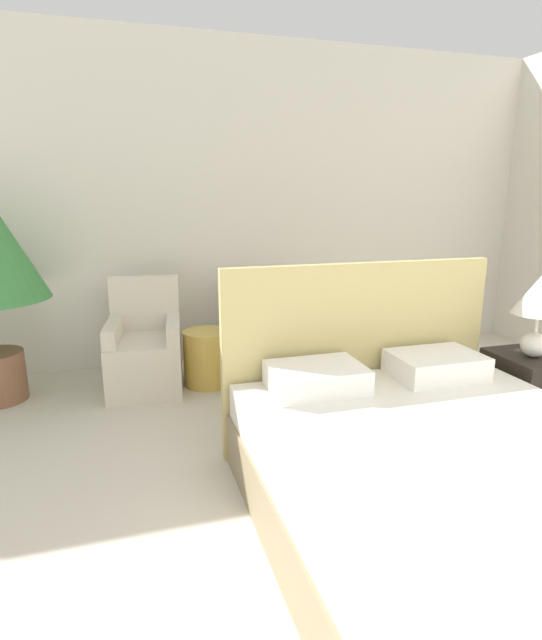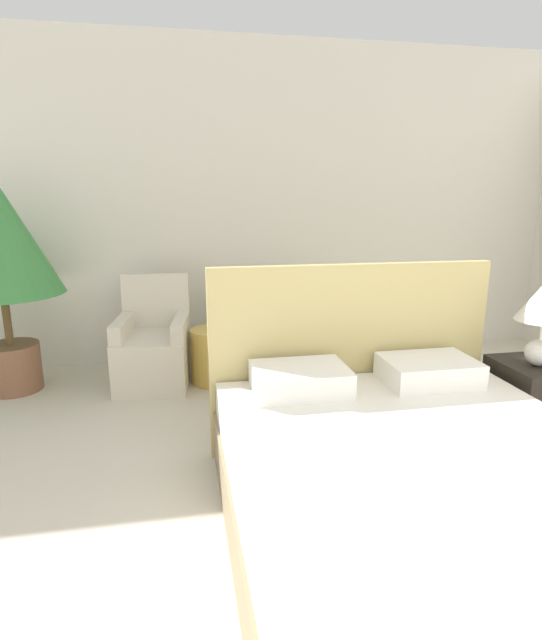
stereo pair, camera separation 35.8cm
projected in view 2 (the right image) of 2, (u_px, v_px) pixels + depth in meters
name	position (u px, v px, depth m)	size (l,w,h in m)	color
wall_back	(272.00, 206.00, 4.69)	(10.00, 0.06, 2.90)	silver
bed	(420.00, 489.00, 2.22)	(1.73, 2.09, 1.15)	#8C7A5B
armchair_near_window_left	(154.00, 352.00, 4.14)	(0.64, 0.71, 0.89)	beige
armchair_near_window_right	(272.00, 346.00, 4.32)	(0.58, 0.66, 0.89)	beige
nightstand	(531.00, 406.00, 3.10)	(0.41, 0.46, 0.55)	black
side_table	(214.00, 356.00, 4.20)	(0.39, 0.39, 0.46)	gold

